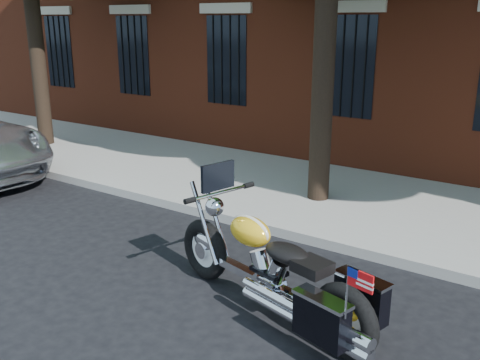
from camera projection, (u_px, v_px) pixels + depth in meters
The scene contains 4 objects.
ground at pixel (188, 257), 7.29m from camera, with size 120.00×120.00×0.00m, color black.
curb at pixel (245, 222), 8.35m from camera, with size 40.00×0.16×0.15m, color gray.
sidewalk at pixel (302, 191), 9.84m from camera, with size 40.00×3.60×0.15m, color gray.
motorcycle at pixel (275, 274), 5.67m from camera, with size 2.90×1.37×1.54m.
Camera 1 is at (4.36, -5.10, 3.12)m, focal length 40.00 mm.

